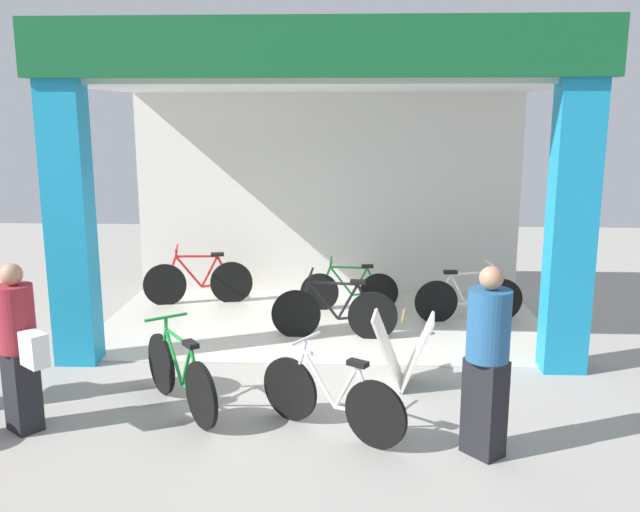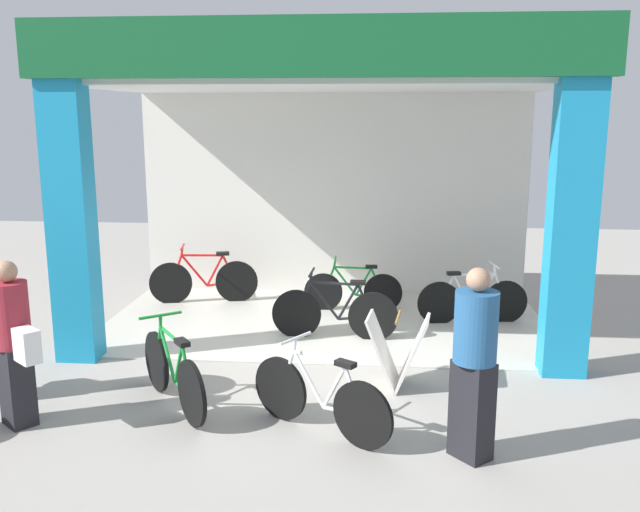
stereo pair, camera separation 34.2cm
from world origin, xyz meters
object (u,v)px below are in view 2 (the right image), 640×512
bicycle_inside_3 (353,290)px  pedestrian_0 (474,361)px  bicycle_inside_0 (472,300)px  bicycle_inside_1 (204,280)px  bicycle_parked_0 (173,373)px  sandwich_board_sign (397,352)px  bicycle_inside_2 (335,312)px  bicycle_parked_1 (320,398)px  pedestrian_1 (14,342)px

bicycle_inside_3 → pedestrian_0: pedestrian_0 is taller
bicycle_inside_0 → bicycle_inside_3: bicycle_inside_0 is taller
bicycle_inside_1 → pedestrian_0: (3.53, -4.62, 0.51)m
bicycle_inside_1 → bicycle_parked_0: size_ratio=1.23×
bicycle_inside_1 → sandwich_board_sign: size_ratio=2.03×
bicycle_inside_1 → bicycle_inside_3: 2.36m
bicycle_inside_1 → sandwich_board_sign: bearing=-46.8°
bicycle_inside_2 → bicycle_parked_1: 2.71m
bicycle_parked_1 → pedestrian_1: size_ratio=0.84×
bicycle_inside_0 → pedestrian_0: bearing=-97.5°
pedestrian_0 → pedestrian_1: bearing=176.4°
bicycle_inside_1 → bicycle_inside_2: (2.16, -1.57, -0.00)m
bicycle_parked_0 → pedestrian_1: size_ratio=0.84×
bicycle_parked_1 → pedestrian_0: 1.48m
sandwich_board_sign → bicycle_inside_2: bearing=116.5°
bicycle_inside_1 → pedestrian_1: 4.44m
bicycle_inside_0 → bicycle_parked_1: bicycle_parked_1 is taller
bicycle_parked_0 → pedestrian_1: pedestrian_1 is taller
bicycle_inside_1 → pedestrian_1: (-0.69, -4.36, 0.46)m
bicycle_inside_2 → pedestrian_0: (1.38, -3.05, 0.52)m
bicycle_inside_3 → bicycle_parked_0: (-1.69, -3.58, 0.04)m
bicycle_inside_0 → pedestrian_1: bearing=-142.5°
bicycle_parked_1 → sandwich_board_sign: bicycle_parked_1 is taller
bicycle_inside_1 → bicycle_parked_0: 3.88m
bicycle_inside_0 → pedestrian_0: pedestrian_0 is taller
bicycle_inside_3 → bicycle_inside_0: bearing=-15.6°
bicycle_parked_0 → sandwich_board_sign: (2.28, 0.70, 0.04)m
sandwich_board_sign → bicycle_parked_0: bearing=-162.9°
pedestrian_0 → bicycle_inside_2: bearing=114.3°
bicycle_parked_1 → pedestrian_1: bearing=-178.5°
pedestrian_0 → pedestrian_1: 4.23m
bicycle_inside_3 → pedestrian_0: 4.56m
bicycle_inside_3 → bicycle_parked_0: bicycle_parked_0 is taller
bicycle_parked_0 → pedestrian_0: (2.88, -0.79, 0.52)m
bicycle_parked_1 → bicycle_parked_0: bearing=163.5°
bicycle_parked_0 → pedestrian_1: (-1.35, -0.53, 0.47)m
bicycle_inside_0 → bicycle_inside_1: bearing=169.8°
bicycle_inside_2 → pedestrian_1: bearing=-135.6°
bicycle_inside_0 → bicycle_inside_1: 4.11m
pedestrian_1 → bicycle_inside_1: bearing=81.0°
bicycle_inside_2 → pedestrian_0: bearing=-65.7°
bicycle_inside_1 → bicycle_parked_0: (0.66, -3.83, -0.01)m
pedestrian_1 → bicycle_inside_3: bearing=53.5°
bicycle_inside_1 → bicycle_inside_2: bicycle_inside_1 is taller
bicycle_parked_0 → bicycle_inside_1: bearing=99.7°
bicycle_inside_2 → bicycle_inside_0: bearing=24.0°
pedestrian_1 → bicycle_parked_1: bearing=1.5°
bicycle_parked_0 → pedestrian_0: bearing=-15.4°
bicycle_inside_1 → bicycle_inside_3: size_ratio=1.12×
sandwich_board_sign → pedestrian_0: 1.68m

